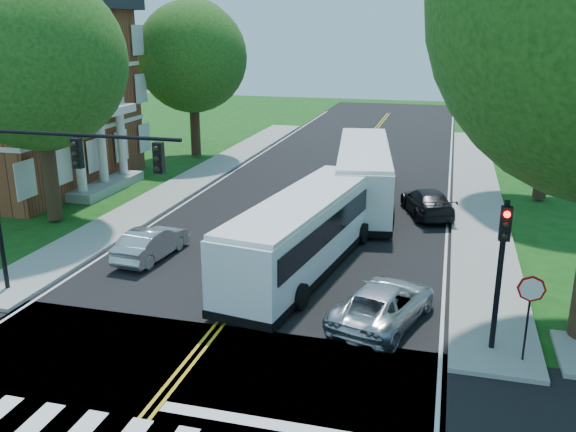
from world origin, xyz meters
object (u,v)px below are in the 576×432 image
(signal_nw, at_px, (50,176))
(bus_follow, at_px, (363,174))
(signal_ne, at_px, (502,257))
(hatchback, at_px, (151,243))
(bus_lead, at_px, (305,231))
(dark_sedan, at_px, (427,202))
(suv, at_px, (383,303))

(signal_nw, bearing_deg, bus_follow, 60.41)
(signal_ne, relative_size, hatchback, 1.13)
(signal_nw, relative_size, bus_follow, 0.58)
(bus_lead, relative_size, bus_follow, 0.93)
(bus_follow, distance_m, hatchback, 12.40)
(bus_lead, bearing_deg, dark_sedan, -107.98)
(signal_ne, distance_m, bus_lead, 8.41)
(signal_ne, bearing_deg, suv, 161.08)
(dark_sedan, bearing_deg, suv, 68.71)
(bus_lead, height_order, hatchback, bus_lead)
(signal_nw, distance_m, signal_ne, 14.13)
(signal_nw, relative_size, bus_lead, 0.62)
(hatchback, bearing_deg, signal_nw, 80.63)
(signal_nw, distance_m, bus_lead, 9.29)
(bus_follow, relative_size, hatchback, 3.15)
(signal_ne, xyz_separation_m, bus_lead, (-6.69, 4.89, -1.42))
(bus_lead, bearing_deg, signal_nw, 42.36)
(signal_nw, relative_size, suv, 1.53)
(bus_lead, relative_size, hatchback, 2.95)
(hatchback, xyz_separation_m, dark_sedan, (10.50, 8.97, 0.03))
(bus_follow, bearing_deg, signal_nw, 52.14)
(bus_lead, xyz_separation_m, bus_follow, (0.85, 9.58, 0.11))
(suv, bearing_deg, dark_sedan, -77.30)
(signal_ne, distance_m, dark_sedan, 13.74)
(bus_lead, bearing_deg, signal_ne, 152.59)
(signal_ne, distance_m, bus_follow, 15.65)
(bus_lead, distance_m, suv, 5.19)
(bus_follow, xyz_separation_m, suv, (2.59, -13.35, -0.99))
(signal_ne, height_order, bus_lead, signal_ne)
(bus_follow, distance_m, dark_sedan, 3.71)
(suv, bearing_deg, hatchback, -2.01)
(bus_follow, bearing_deg, signal_ne, 103.70)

